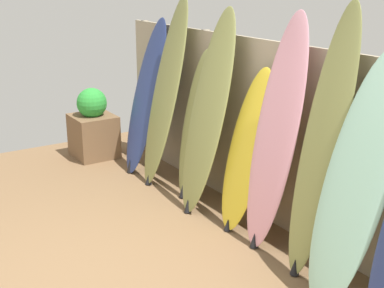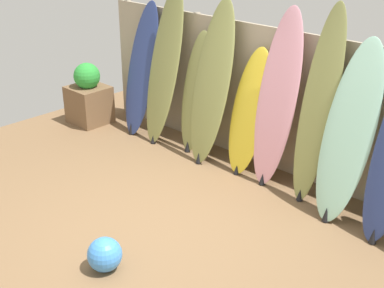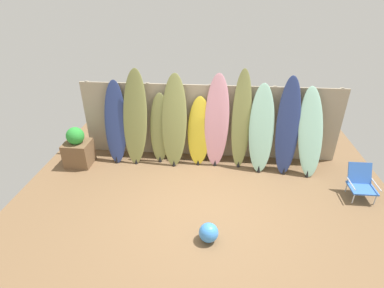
# 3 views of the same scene
# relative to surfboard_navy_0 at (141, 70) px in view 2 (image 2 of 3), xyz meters

# --- Properties ---
(ground) EXTENTS (7.68, 7.68, 0.00)m
(ground) POSITION_rel_surfboard_navy_0_xyz_m (2.17, -1.65, -0.93)
(ground) COLOR brown
(fence_back) EXTENTS (6.08, 0.11, 1.80)m
(fence_back) POSITION_rel_surfboard_navy_0_xyz_m (2.17, 0.36, -0.03)
(fence_back) COLOR tan
(fence_back) RESTS_ON ground
(surfboard_navy_0) EXTENTS (0.55, 0.64, 1.90)m
(surfboard_navy_0) POSITION_rel_surfboard_navy_0_xyz_m (0.00, 0.00, 0.00)
(surfboard_navy_0) COLOR navy
(surfboard_navy_0) RESTS_ON ground
(surfboard_olive_1) EXTENTS (0.62, 0.63, 2.18)m
(surfboard_olive_1) POSITION_rel_surfboard_navy_0_xyz_m (0.48, 0.00, 0.15)
(surfboard_olive_1) COLOR olive
(surfboard_olive_1) RESTS_ON ground
(surfboard_olive_2) EXTENTS (0.47, 0.41, 1.64)m
(surfboard_olive_2) POSITION_rel_surfboard_navy_0_xyz_m (1.03, 0.06, -0.12)
(surfboard_olive_2) COLOR olive
(surfboard_olive_2) RESTS_ON ground
(surfboard_olive_3) EXTENTS (0.59, 0.59, 2.10)m
(surfboard_olive_3) POSITION_rel_surfboard_navy_0_xyz_m (1.39, -0.02, 0.11)
(surfboard_olive_3) COLOR olive
(surfboard_olive_3) RESTS_ON ground
(surfboard_yellow_4) EXTENTS (0.54, 0.49, 1.58)m
(surfboard_yellow_4) POSITION_rel_surfboard_navy_0_xyz_m (1.95, 0.04, -0.15)
(surfboard_yellow_4) COLOR yellow
(surfboard_yellow_4) RESTS_ON ground
(surfboard_pink_5) EXTENTS (0.58, 0.51, 2.12)m
(surfboard_pink_5) POSITION_rel_surfboard_navy_0_xyz_m (2.36, 0.04, 0.12)
(surfboard_pink_5) COLOR pink
(surfboard_pink_5) RESTS_ON ground
(surfboard_olive_6) EXTENTS (0.44, 0.53, 2.22)m
(surfboard_olive_6) POSITION_rel_surfboard_navy_0_xyz_m (2.90, 0.04, 0.17)
(surfboard_olive_6) COLOR olive
(surfboard_olive_6) RESTS_ON ground
(surfboard_seafoam_7) EXTENTS (0.56, 0.68, 1.93)m
(surfboard_seafoam_7) POSITION_rel_surfboard_navy_0_xyz_m (3.35, -0.07, 0.02)
(surfboard_seafoam_7) COLOR #9ED6BC
(surfboard_seafoam_7) RESTS_ON ground
(planter_box) EXTENTS (0.58, 0.54, 0.95)m
(planter_box) POSITION_rel_surfboard_navy_0_xyz_m (-0.85, -0.37, -0.52)
(planter_box) COLOR brown
(planter_box) RESTS_ON ground
(beach_ball) EXTENTS (0.33, 0.33, 0.33)m
(beach_ball) POSITION_rel_surfboard_navy_0_xyz_m (2.30, -2.50, -0.77)
(beach_ball) COLOR #3F8CE5
(beach_ball) RESTS_ON ground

